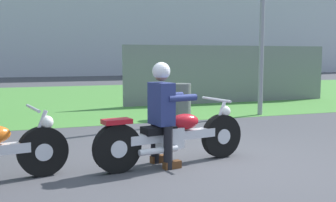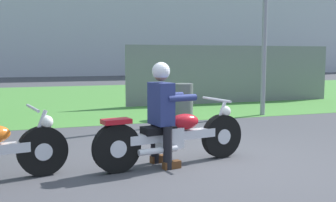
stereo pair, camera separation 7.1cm
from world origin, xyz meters
name	(u,v)px [view 1 (the left image)]	position (x,y,z in m)	size (l,w,h in m)	color
ground	(198,162)	(0.00, 0.00, 0.00)	(120.00, 120.00, 0.00)	#424247
grass_verge	(89,98)	(0.00, 9.46, 0.00)	(60.00, 12.00, 0.01)	#478438
motorcycle_lead	(174,136)	(-0.36, 0.01, 0.39)	(2.25, 0.73, 0.87)	black
rider_lead	(163,106)	(-0.53, -0.02, 0.81)	(0.60, 0.52, 1.39)	black
trash_can	(181,101)	(1.29, 3.91, 0.41)	(0.48, 0.48, 0.82)	#595E5B
fence_segment	(231,74)	(4.01, 6.48, 0.90)	(7.00, 0.06, 1.80)	slate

